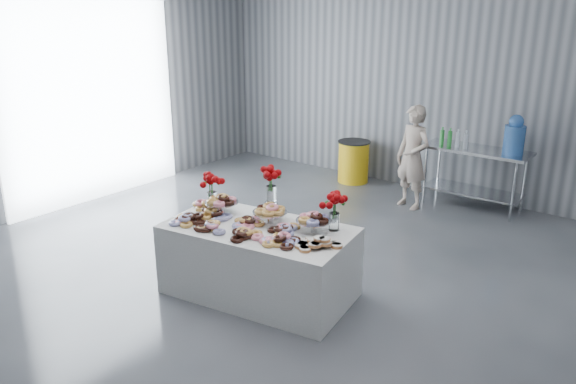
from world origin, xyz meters
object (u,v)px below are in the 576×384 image
(water_jug, at_px, (514,136))
(trash_barrel, at_px, (353,161))
(display_table, at_px, (259,261))
(person, at_px, (413,157))
(prep_table, at_px, (475,167))

(water_jug, xyz_separation_m, trash_barrel, (-2.56, 0.00, -0.80))
(display_table, height_order, person, person)
(prep_table, height_order, trash_barrel, prep_table)
(prep_table, bearing_deg, water_jug, -0.00)
(prep_table, relative_size, water_jug, 2.71)
(water_jug, bearing_deg, prep_table, 180.00)
(water_jug, bearing_deg, person, -156.01)
(prep_table, bearing_deg, person, -143.19)
(trash_barrel, bearing_deg, display_table, -72.06)
(display_table, xyz_separation_m, person, (0.05, 3.39, 0.39))
(water_jug, distance_m, trash_barrel, 2.68)
(display_table, bearing_deg, prep_table, 78.75)
(person, xyz_separation_m, trash_barrel, (-1.33, 0.55, -0.41))
(person, relative_size, trash_barrel, 2.16)
(prep_table, distance_m, person, 0.93)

